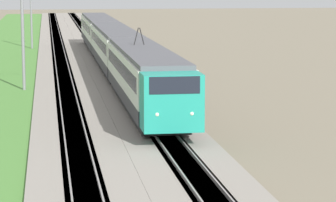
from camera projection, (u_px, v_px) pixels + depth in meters
ballast_main at (64, 78)px, 63.70m from camera, size 240.00×4.40×0.30m
ballast_adjacent at (118, 77)px, 64.36m from camera, size 240.00×4.40×0.30m
track_main at (64, 78)px, 63.70m from camera, size 240.00×1.57×0.45m
track_adjacent at (118, 77)px, 64.36m from camera, size 240.00×1.57×0.45m
passenger_train at (115, 47)px, 66.88m from camera, size 62.61×2.94×5.00m
catenary_mast_mid at (24, 32)px, 56.33m from camera, size 0.22×2.56×8.20m
catenary_mast_far at (32, 9)px, 90.10m from camera, size 0.22×2.56×8.91m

